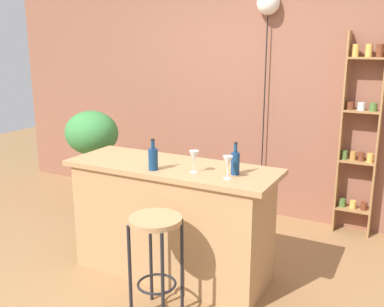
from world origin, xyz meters
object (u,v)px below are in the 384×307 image
(spice_shelf, at_px, (360,134))
(bottle_wine_red, at_px, (235,162))
(bottle_soda_blue, at_px, (153,158))
(pendant_globe_light, at_px, (268,6))
(bar_stool, at_px, (156,243))
(potted_plant, at_px, (92,138))
(plant_stool, at_px, (96,200))
(wine_glass_center, at_px, (194,157))
(wine_glass_left, at_px, (228,163))

(spice_shelf, bearing_deg, bottle_wine_red, -113.41)
(bottle_soda_blue, bearing_deg, pendant_globe_light, 80.99)
(bottle_soda_blue, relative_size, bottle_wine_red, 1.00)
(bottle_wine_red, distance_m, pendant_globe_light, 1.97)
(bar_stool, bearing_deg, bottle_soda_blue, 123.66)
(spice_shelf, relative_size, potted_plant, 2.44)
(plant_stool, height_order, pendant_globe_light, pendant_globe_light)
(spice_shelf, relative_size, bottle_soda_blue, 8.23)
(bottle_soda_blue, bearing_deg, plant_stool, 147.00)
(bottle_soda_blue, relative_size, wine_glass_center, 1.44)
(wine_glass_left, bearing_deg, pendant_globe_light, 100.41)
(spice_shelf, xyz_separation_m, plant_stool, (-2.55, -0.83, -0.82))
(potted_plant, bearing_deg, wine_glass_left, -22.89)
(bottle_wine_red, xyz_separation_m, wine_glass_left, (-0.01, -0.12, 0.03))
(bottle_soda_blue, xyz_separation_m, wine_glass_left, (0.58, 0.05, 0.03))
(plant_stool, relative_size, pendant_globe_light, 0.15)
(bottle_soda_blue, bearing_deg, spice_shelf, 53.67)
(spice_shelf, bearing_deg, bottle_soda_blue, -126.33)
(bar_stool, distance_m, spice_shelf, 2.33)
(bottle_soda_blue, xyz_separation_m, bottle_wine_red, (0.59, 0.18, 0.00))
(potted_plant, relative_size, bottle_wine_red, 3.37)
(spice_shelf, height_order, potted_plant, spice_shelf)
(bar_stool, xyz_separation_m, potted_plant, (-1.57, 1.23, 0.32))
(plant_stool, distance_m, bottle_soda_blue, 1.77)
(bar_stool, height_order, potted_plant, potted_plant)
(spice_shelf, xyz_separation_m, wine_glass_center, (-0.94, -1.60, 0.03))
(wine_glass_left, bearing_deg, spice_shelf, 68.00)
(spice_shelf, xyz_separation_m, pendant_globe_light, (-0.97, 0.04, 1.19))
(spice_shelf, distance_m, pendant_globe_light, 1.53)
(wine_glass_center, bearing_deg, pendant_globe_light, 91.01)
(bar_stool, bearing_deg, wine_glass_center, 83.78)
(spice_shelf, height_order, wine_glass_left, spice_shelf)
(pendant_globe_light, bearing_deg, bottle_wine_red, -78.54)
(spice_shelf, relative_size, wine_glass_center, 11.88)
(spice_shelf, relative_size, bottle_wine_red, 8.21)
(potted_plant, distance_m, pendant_globe_light, 2.24)
(wine_glass_center, bearing_deg, bottle_soda_blue, -165.00)
(wine_glass_left, relative_size, pendant_globe_light, 0.07)
(spice_shelf, bearing_deg, potted_plant, -161.95)
(bottle_wine_red, bearing_deg, plant_stool, 160.42)
(bar_stool, distance_m, wine_glass_left, 0.73)
(spice_shelf, height_order, bottle_soda_blue, spice_shelf)
(spice_shelf, xyz_separation_m, bottle_wine_red, (-0.65, -1.51, 0.00))
(wine_glass_left, xyz_separation_m, wine_glass_center, (-0.28, 0.03, 0.00))
(bar_stool, xyz_separation_m, spice_shelf, (0.99, 2.06, 0.46))
(spice_shelf, distance_m, wine_glass_left, 1.76)
(bottle_wine_red, relative_size, wine_glass_center, 1.45)
(bottle_soda_blue, height_order, bottle_wine_red, same)
(plant_stool, bearing_deg, potted_plant, 90.00)
(wine_glass_center, distance_m, pendant_globe_light, 2.01)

